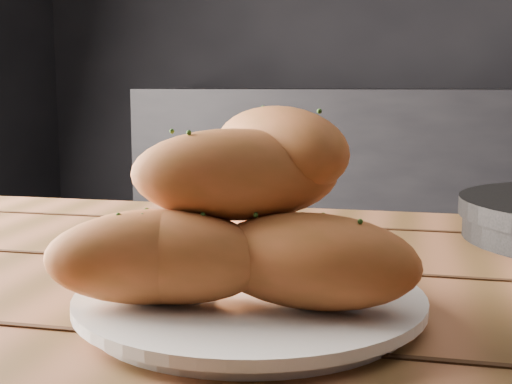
{
  "coord_description": "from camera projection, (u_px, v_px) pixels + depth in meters",
  "views": [
    {
      "loc": [
        -0.44,
        -0.87,
        0.92
      ],
      "look_at": [
        -0.56,
        -0.36,
        0.84
      ],
      "focal_mm": 50.0,
      "sensor_mm": 36.0,
      "label": 1
    }
  ],
  "objects": [
    {
      "name": "plate",
      "position": [
        250.0,
        304.0,
        0.52
      ],
      "size": [
        0.26,
        0.26,
        0.02
      ],
      "color": "silver",
      "rests_on": "table"
    },
    {
      "name": "bread_rolls",
      "position": [
        233.0,
        222.0,
        0.51
      ],
      "size": [
        0.27,
        0.23,
        0.14
      ],
      "color": "#AB582F",
      "rests_on": "plate"
    }
  ]
}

